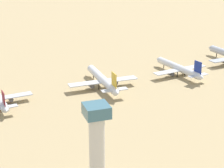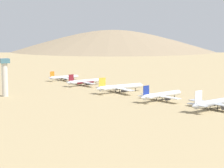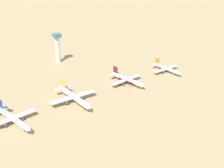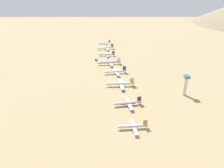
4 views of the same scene
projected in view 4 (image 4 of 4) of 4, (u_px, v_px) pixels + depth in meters
name	position (u px, v px, depth m)	size (l,w,h in m)	color
ground_plane	(113.00, 69.00, 372.10)	(2115.59, 2115.59, 0.00)	tan
parked_jet_0	(105.00, 43.00, 530.00)	(35.63, 29.22, 10.35)	white
parked_jet_1	(106.00, 48.00, 483.77)	(43.92, 36.02, 12.77)	white
parked_jet_2	(107.00, 55.00, 437.74)	(38.76, 31.49, 11.18)	#B2B7C1
parked_jet_3	(110.00, 62.00, 390.10)	(49.76, 40.61, 14.36)	#B2B7C1
parked_jet_4	(116.00, 71.00, 349.47)	(44.05, 36.04, 12.75)	silver
parked_jet_5	(121.00, 84.00, 305.12)	(47.48, 38.50, 13.71)	silver
parked_jet_6	(128.00, 103.00, 256.21)	(40.40, 32.98, 11.66)	silver
parked_jet_7	(133.00, 126.00, 214.33)	(35.87, 29.14, 10.35)	silver
service_truck	(96.00, 60.00, 411.65)	(5.48, 5.41, 3.90)	#1E5999
control_tower	(186.00, 84.00, 275.86)	(7.20, 7.20, 29.95)	beige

